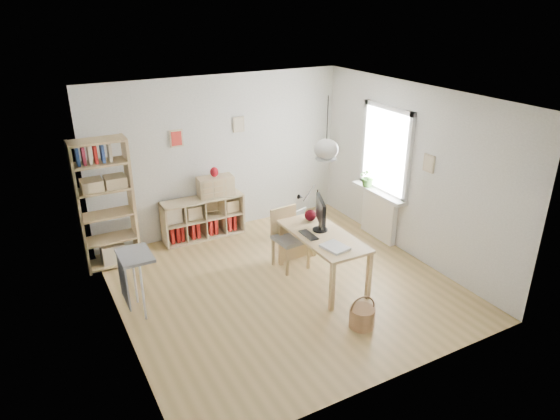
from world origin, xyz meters
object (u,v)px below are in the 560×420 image
storage_chest (305,234)px  chair (288,234)px  desk (323,240)px  tall_bookshelf (104,200)px  monitor (321,213)px  drawer_chest (216,186)px  cube_shelf (201,220)px

storage_chest → chair: bearing=-158.9°
chair → desk: bearing=-76.9°
tall_bookshelf → monitor: (2.62, -1.81, -0.07)m
desk → tall_bookshelf: tall_bookshelf is taller
desk → drawer_chest: size_ratio=2.50×
monitor → drawer_chest: size_ratio=0.88×
tall_bookshelf → storage_chest: size_ratio=2.84×
tall_bookshelf → chair: tall_bookshelf is taller
tall_bookshelf → chair: bearing=-28.9°
tall_bookshelf → chair: size_ratio=2.15×
storage_chest → tall_bookshelf: bearing=146.4°
chair → storage_chest: chair is taller
tall_bookshelf → storage_chest: 3.24m
storage_chest → drawer_chest: (-1.16, 1.04, 0.72)m
tall_bookshelf → drawer_chest: 1.87m
chair → monitor: (0.24, -0.50, 0.49)m
tall_bookshelf → desk: bearing=-37.0°
tall_bookshelf → storage_chest: tall_bookshelf is taller
tall_bookshelf → monitor: bearing=-34.6°
cube_shelf → tall_bookshelf: size_ratio=0.70×
desk → monitor: size_ratio=2.85×
tall_bookshelf → chair: (2.38, -1.32, -0.56)m
storage_chest → monitor: 1.37m
tall_bookshelf → drawer_chest: size_ratio=3.33×
desk → storage_chest: size_ratio=2.13×
chair → monitor: size_ratio=1.77×
drawer_chest → storage_chest: bearing=-38.2°
cube_shelf → tall_bookshelf: 1.77m
desk → monitor: bearing=74.9°
tall_bookshelf → chair: 2.78m
chair → storage_chest: 0.88m
desk → storage_chest: 1.31m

